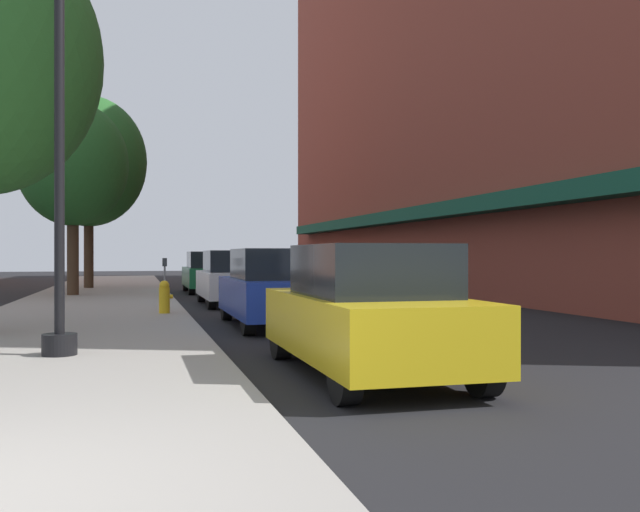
{
  "coord_description": "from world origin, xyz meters",
  "views": [
    {
      "loc": [
        1.16,
        -4.31,
        1.53
      ],
      "look_at": [
        6.84,
        16.87,
        1.49
      ],
      "focal_mm": 38.76,
      "sensor_mm": 36.0,
      "label": 1
    }
  ],
  "objects_px": {
    "car_yellow": "(368,312)",
    "car_green": "(208,273)",
    "car_blue": "(273,289)",
    "car_white": "(232,279)",
    "parking_meter_near": "(165,273)",
    "tree_far": "(73,164)",
    "tree_near": "(89,161)",
    "fire_hydrant": "(165,297)",
    "lamppost": "(59,136)"
  },
  "relations": [
    {
      "from": "car_yellow",
      "to": "car_green",
      "type": "distance_m",
      "value": 19.83
    },
    {
      "from": "car_green",
      "to": "car_blue",
      "type": "bearing_deg",
      "value": -89.35
    },
    {
      "from": "car_white",
      "to": "parking_meter_near",
      "type": "bearing_deg",
      "value": 147.14
    },
    {
      "from": "tree_far",
      "to": "car_blue",
      "type": "distance_m",
      "value": 12.84
    },
    {
      "from": "tree_near",
      "to": "car_yellow",
      "type": "distance_m",
      "value": 23.75
    },
    {
      "from": "parking_meter_near",
      "to": "car_yellow",
      "type": "xyz_separation_m",
      "value": [
        1.95,
        -13.92,
        -0.14
      ]
    },
    {
      "from": "tree_far",
      "to": "parking_meter_near",
      "type": "bearing_deg",
      "value": -49.2
    },
    {
      "from": "tree_near",
      "to": "car_blue",
      "type": "xyz_separation_m",
      "value": [
        4.77,
        -16.54,
        -4.72
      ]
    },
    {
      "from": "fire_hydrant",
      "to": "car_yellow",
      "type": "height_order",
      "value": "car_yellow"
    },
    {
      "from": "car_white",
      "to": "car_green",
      "type": "distance_m",
      "value": 7.15
    },
    {
      "from": "fire_hydrant",
      "to": "tree_far",
      "type": "distance_m",
      "value": 9.98
    },
    {
      "from": "car_white",
      "to": "lamppost",
      "type": "bearing_deg",
      "value": -110.52
    },
    {
      "from": "car_yellow",
      "to": "tree_far",
      "type": "bearing_deg",
      "value": 106.8
    },
    {
      "from": "lamppost",
      "to": "car_white",
      "type": "xyz_separation_m",
      "value": [
        3.87,
        10.64,
        -2.39
      ]
    },
    {
      "from": "car_blue",
      "to": "car_green",
      "type": "relative_size",
      "value": 1.0
    },
    {
      "from": "car_white",
      "to": "car_yellow",
      "type": "bearing_deg",
      "value": -90.53
    },
    {
      "from": "tree_near",
      "to": "car_yellow",
      "type": "relative_size",
      "value": 1.91
    },
    {
      "from": "tree_far",
      "to": "car_white",
      "type": "relative_size",
      "value": 1.58
    },
    {
      "from": "lamppost",
      "to": "tree_far",
      "type": "xyz_separation_m",
      "value": [
        -1.09,
        15.37,
        1.51
      ]
    },
    {
      "from": "tree_far",
      "to": "car_green",
      "type": "bearing_deg",
      "value": 26.03
    },
    {
      "from": "tree_far",
      "to": "car_white",
      "type": "height_order",
      "value": "tree_far"
    },
    {
      "from": "tree_near",
      "to": "car_blue",
      "type": "distance_m",
      "value": 17.85
    },
    {
      "from": "car_blue",
      "to": "car_green",
      "type": "xyz_separation_m",
      "value": [
        0.0,
        13.6,
        0.0
      ]
    },
    {
      "from": "parking_meter_near",
      "to": "tree_far",
      "type": "height_order",
      "value": "tree_far"
    },
    {
      "from": "car_yellow",
      "to": "lamppost",
      "type": "bearing_deg",
      "value": 153.1
    },
    {
      "from": "car_blue",
      "to": "lamppost",
      "type": "bearing_deg",
      "value": -132.42
    },
    {
      "from": "tree_far",
      "to": "car_blue",
      "type": "xyz_separation_m",
      "value": [
        4.96,
        -11.17,
        -3.9
      ]
    },
    {
      "from": "tree_near",
      "to": "tree_far",
      "type": "height_order",
      "value": "tree_near"
    },
    {
      "from": "car_yellow",
      "to": "car_green",
      "type": "relative_size",
      "value": 1.0
    },
    {
      "from": "car_green",
      "to": "parking_meter_near",
      "type": "bearing_deg",
      "value": -107.59
    },
    {
      "from": "parking_meter_near",
      "to": "car_blue",
      "type": "bearing_deg",
      "value": -75.76
    },
    {
      "from": "lamppost",
      "to": "car_yellow",
      "type": "bearing_deg",
      "value": -27.79
    },
    {
      "from": "fire_hydrant",
      "to": "car_yellow",
      "type": "relative_size",
      "value": 0.18
    },
    {
      "from": "lamppost",
      "to": "car_white",
      "type": "distance_m",
      "value": 11.58
    },
    {
      "from": "car_blue",
      "to": "car_green",
      "type": "height_order",
      "value": "same"
    },
    {
      "from": "fire_hydrant",
      "to": "car_green",
      "type": "distance_m",
      "value": 11.24
    },
    {
      "from": "tree_near",
      "to": "car_white",
      "type": "height_order",
      "value": "tree_near"
    },
    {
      "from": "tree_far",
      "to": "car_green",
      "type": "height_order",
      "value": "tree_far"
    },
    {
      "from": "fire_hydrant",
      "to": "car_yellow",
      "type": "xyz_separation_m",
      "value": [
        2.16,
        -8.8,
        0.29
      ]
    },
    {
      "from": "tree_near",
      "to": "car_yellow",
      "type": "height_order",
      "value": "tree_near"
    },
    {
      "from": "parking_meter_near",
      "to": "car_green",
      "type": "bearing_deg",
      "value": 71.76
    },
    {
      "from": "parking_meter_near",
      "to": "lamppost",
      "type": "bearing_deg",
      "value": -99.19
    },
    {
      "from": "parking_meter_near",
      "to": "car_blue",
      "type": "relative_size",
      "value": 0.3
    },
    {
      "from": "fire_hydrant",
      "to": "tree_far",
      "type": "bearing_deg",
      "value": 108.05
    },
    {
      "from": "lamppost",
      "to": "parking_meter_near",
      "type": "relative_size",
      "value": 4.5
    },
    {
      "from": "car_blue",
      "to": "car_yellow",
      "type": "bearing_deg",
      "value": -89.71
    },
    {
      "from": "tree_near",
      "to": "car_white",
      "type": "xyz_separation_m",
      "value": [
        4.77,
        -10.1,
        -4.72
      ]
    },
    {
      "from": "parking_meter_near",
      "to": "tree_near",
      "type": "bearing_deg",
      "value": 107.64
    },
    {
      "from": "parking_meter_near",
      "to": "car_blue",
      "type": "height_order",
      "value": "car_blue"
    },
    {
      "from": "tree_near",
      "to": "car_green",
      "type": "bearing_deg",
      "value": -31.71
    }
  ]
}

